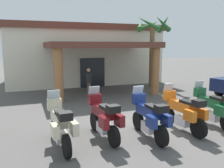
{
  "coord_description": "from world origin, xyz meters",
  "views": [
    {
      "loc": [
        -4.18,
        -7.61,
        3.05
      ],
      "look_at": [
        -0.58,
        2.88,
        1.2
      ],
      "focal_mm": 37.9,
      "sensor_mm": 36.0,
      "label": 1
    }
  ],
  "objects_px": {
    "motorcycle_maroon": "(104,118)",
    "motorcycle_cream": "(60,125)",
    "motorcycle_green": "(213,108)",
    "palm_tree_near_portico": "(152,35)",
    "motel_building": "(82,53)",
    "pedestrian": "(89,80)",
    "motorcycle_blue": "(149,117)",
    "motorcycle_orange": "(183,112)"
  },
  "relations": [
    {
      "from": "motel_building",
      "to": "motorcycle_cream",
      "type": "bearing_deg",
      "value": -106.2
    },
    {
      "from": "motorcycle_orange",
      "to": "motorcycle_green",
      "type": "bearing_deg",
      "value": -91.48
    },
    {
      "from": "motel_building",
      "to": "motorcycle_cream",
      "type": "relative_size",
      "value": 5.57
    },
    {
      "from": "motel_building",
      "to": "palm_tree_near_portico",
      "type": "relative_size",
      "value": 2.41
    },
    {
      "from": "motorcycle_green",
      "to": "palm_tree_near_portico",
      "type": "height_order",
      "value": "palm_tree_near_portico"
    },
    {
      "from": "motorcycle_orange",
      "to": "motorcycle_green",
      "type": "distance_m",
      "value": 1.43
    },
    {
      "from": "motorcycle_cream",
      "to": "motorcycle_orange",
      "type": "bearing_deg",
      "value": -95.73
    },
    {
      "from": "motorcycle_maroon",
      "to": "pedestrian",
      "type": "height_order",
      "value": "pedestrian"
    },
    {
      "from": "motorcycle_maroon",
      "to": "motorcycle_green",
      "type": "bearing_deg",
      "value": -98.39
    },
    {
      "from": "motorcycle_maroon",
      "to": "motorcycle_cream",
      "type": "bearing_deg",
      "value": 93.47
    },
    {
      "from": "motorcycle_orange",
      "to": "palm_tree_near_portico",
      "type": "bearing_deg",
      "value": -27.54
    },
    {
      "from": "motorcycle_green",
      "to": "palm_tree_near_portico",
      "type": "bearing_deg",
      "value": -13.49
    },
    {
      "from": "motel_building",
      "to": "motorcycle_cream",
      "type": "xyz_separation_m",
      "value": [
        -3.37,
        -12.99,
        -1.62
      ]
    },
    {
      "from": "motorcycle_maroon",
      "to": "palm_tree_near_portico",
      "type": "distance_m",
      "value": 10.52
    },
    {
      "from": "motorcycle_green",
      "to": "motel_building",
      "type": "bearing_deg",
      "value": 9.0
    },
    {
      "from": "motel_building",
      "to": "motorcycle_maroon",
      "type": "height_order",
      "value": "motel_building"
    },
    {
      "from": "motorcycle_maroon",
      "to": "motel_building",
      "type": "bearing_deg",
      "value": -15.17
    },
    {
      "from": "motorcycle_green",
      "to": "pedestrian",
      "type": "relative_size",
      "value": 1.31
    },
    {
      "from": "motel_building",
      "to": "motorcycle_blue",
      "type": "height_order",
      "value": "motel_building"
    },
    {
      "from": "motorcycle_blue",
      "to": "motorcycle_green",
      "type": "height_order",
      "value": "same"
    },
    {
      "from": "motorcycle_blue",
      "to": "palm_tree_near_portico",
      "type": "distance_m",
      "value": 10.13
    },
    {
      "from": "pedestrian",
      "to": "motorcycle_blue",
      "type": "bearing_deg",
      "value": -101.69
    },
    {
      "from": "motel_building",
      "to": "motorcycle_blue",
      "type": "bearing_deg",
      "value": -93.89
    },
    {
      "from": "motorcycle_green",
      "to": "motorcycle_maroon",
      "type": "bearing_deg",
      "value": 86.8
    },
    {
      "from": "motorcycle_cream",
      "to": "motorcycle_green",
      "type": "bearing_deg",
      "value": -94.41
    },
    {
      "from": "motorcycle_maroon",
      "to": "motorcycle_green",
      "type": "xyz_separation_m",
      "value": [
        4.29,
        -0.14,
        0.0
      ]
    },
    {
      "from": "palm_tree_near_portico",
      "to": "motorcycle_blue",
      "type": "bearing_deg",
      "value": -118.58
    },
    {
      "from": "motorcycle_orange",
      "to": "palm_tree_near_portico",
      "type": "height_order",
      "value": "palm_tree_near_portico"
    },
    {
      "from": "pedestrian",
      "to": "palm_tree_near_portico",
      "type": "distance_m",
      "value": 5.95
    },
    {
      "from": "motorcycle_maroon",
      "to": "motorcycle_blue",
      "type": "height_order",
      "value": "same"
    },
    {
      "from": "motel_building",
      "to": "palm_tree_near_portico",
      "type": "bearing_deg",
      "value": -50.37
    },
    {
      "from": "motorcycle_cream",
      "to": "palm_tree_near_portico",
      "type": "relative_size",
      "value": 0.43
    },
    {
      "from": "motorcycle_blue",
      "to": "motorcycle_cream",
      "type": "bearing_deg",
      "value": 85.04
    },
    {
      "from": "motorcycle_blue",
      "to": "motorcycle_orange",
      "type": "distance_m",
      "value": 1.44
    },
    {
      "from": "motorcycle_maroon",
      "to": "palm_tree_near_portico",
      "type": "relative_size",
      "value": 0.43
    },
    {
      "from": "motorcycle_blue",
      "to": "motorcycle_orange",
      "type": "xyz_separation_m",
      "value": [
        1.43,
        0.17,
        0.0
      ]
    },
    {
      "from": "motel_building",
      "to": "motorcycle_cream",
      "type": "distance_m",
      "value": 13.52
    },
    {
      "from": "motorcycle_cream",
      "to": "motorcycle_blue",
      "type": "relative_size",
      "value": 1.0
    },
    {
      "from": "motorcycle_maroon",
      "to": "motorcycle_orange",
      "type": "relative_size",
      "value": 1.0
    },
    {
      "from": "motorcycle_green",
      "to": "palm_tree_near_portico",
      "type": "relative_size",
      "value": 0.43
    },
    {
      "from": "motel_building",
      "to": "pedestrian",
      "type": "relative_size",
      "value": 7.29
    },
    {
      "from": "motorcycle_cream",
      "to": "pedestrian",
      "type": "relative_size",
      "value": 1.31
    }
  ]
}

